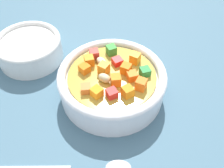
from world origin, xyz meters
TOP-DOWN VIEW (x-y plane):
  - ground_plane at (0.00, 0.00)cm, footprint 140.00×140.00cm
  - soup_bowl_main at (-0.01, -0.00)cm, footprint 19.19×19.19cm
  - spoon at (9.18, 12.38)cm, footprint 22.21×8.22cm
  - side_bowl_small at (13.27, -14.61)cm, footprint 13.37×13.37cm

SIDE VIEW (x-z plane):
  - ground_plane at x=0.00cm, z-range -2.00..0.00cm
  - spoon at x=9.18cm, z-range -0.05..0.92cm
  - side_bowl_small at x=13.27cm, z-range 0.09..5.15cm
  - soup_bowl_main at x=-0.01cm, z-range -0.27..6.63cm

